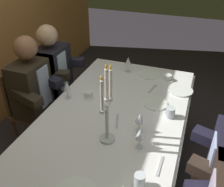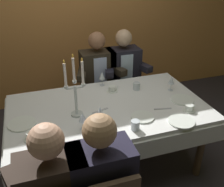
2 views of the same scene
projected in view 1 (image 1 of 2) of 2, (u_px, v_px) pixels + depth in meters
The scene contains 20 objects.
ground_plane at pixel (114, 174), 2.47m from camera, with size 12.00×12.00×0.00m, color #312C33.
dining_table at pixel (114, 124), 2.14m from camera, with size 1.94×1.14×0.74m.
candelabra at pixel (107, 112), 1.68m from camera, with size 0.19×0.11×0.59m.
dinner_plate_1 at pixel (149, 74), 2.64m from camera, with size 0.23×0.23×0.01m, color white.
dinner_plate_2 at pixel (180, 90), 2.37m from camera, with size 0.24×0.24×0.01m, color white.
dinner_plate_3 at pixel (155, 104), 2.18m from camera, with size 0.21×0.21×0.01m, color white.
wine_glass_0 at pixel (128, 61), 2.65m from camera, with size 0.07×0.07×0.16m.
wine_glass_1 at pixel (140, 134), 1.68m from camera, with size 0.07×0.07×0.16m.
wine_glass_2 at pixel (140, 119), 1.83m from camera, with size 0.07×0.07×0.16m.
wine_glass_3 at pixel (67, 86), 2.21m from camera, with size 0.07×0.07×0.16m.
water_tumbler_0 at pixel (140, 181), 1.45m from camera, with size 0.07×0.07×0.09m, color silver.
water_tumbler_1 at pixel (104, 81), 2.45m from camera, with size 0.07×0.07×0.08m, color silver.
water_tumbler_2 at pixel (170, 112), 2.01m from camera, with size 0.07×0.07×0.08m, color silver.
coffee_cup_1 at pixel (89, 95), 2.26m from camera, with size 0.13×0.12×0.06m.
coffee_cup_2 at pixel (168, 78), 2.53m from camera, with size 0.13×0.12×0.06m.
fork_0 at pixel (153, 89), 2.40m from camera, with size 0.17×0.02×0.01m, color #B7B7BC.
fork_1 at pixel (117, 121), 1.98m from camera, with size 0.17×0.02×0.01m, color #B7B7BC.
fork_2 at pixel (160, 166), 1.60m from camera, with size 0.17×0.02×0.01m, color #B7B7BC.
seated_diner_2 at pixel (32, 87), 2.45m from camera, with size 0.63×0.48×1.24m.
seated_diner_3 at pixel (52, 71), 2.72m from camera, with size 0.63×0.48×1.24m.
Camera 1 is at (-1.59, -0.56, 1.97)m, focal length 40.82 mm.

